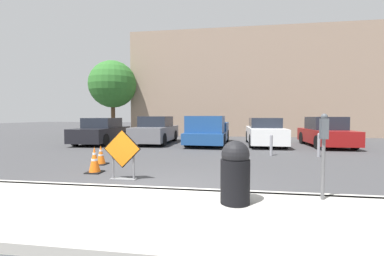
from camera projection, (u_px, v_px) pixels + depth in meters
ground_plane at (203, 143)px, 15.11m from camera, size 96.00×96.00×0.00m
sidewalk_strip at (129, 213)px, 4.01m from camera, size 30.14×2.46×0.14m
curb_lip at (153, 191)px, 5.23m from camera, size 30.14×0.20×0.14m
road_closed_sign at (122, 153)px, 6.38m from camera, size 0.96×0.20×1.26m
traffic_cone_nearest at (94, 160)px, 7.20m from camera, size 0.42×0.42×0.73m
traffic_cone_second at (101, 155)px, 8.45m from camera, size 0.40×0.40×0.62m
parked_car_nearest at (102, 132)px, 14.92m from camera, size 1.98×4.40×1.48m
parked_car_second at (156, 131)px, 14.98m from camera, size 1.86×4.40×1.57m
pickup_truck at (208, 132)px, 14.20m from camera, size 2.27×5.13×1.60m
parked_car_third at (265, 132)px, 14.10m from camera, size 1.86×4.55×1.49m
parked_car_fourth at (326, 133)px, 13.43m from camera, size 1.91×4.08×1.55m
trash_bin at (235, 172)px, 4.26m from camera, size 0.49×0.49×1.05m
bollard_nearest at (271, 144)px, 10.28m from camera, size 0.12×0.12×0.86m
bollard_second at (319, 144)px, 10.02m from camera, size 0.12×0.12×0.93m
parking_meter at (324, 141)px, 4.43m from camera, size 0.11×0.15×1.50m
building_facade_backdrop at (259, 85)px, 21.89m from camera, size 21.01×5.00×8.40m
street_tree_behind_lot at (113, 84)px, 20.40m from camera, size 3.72×3.72×5.98m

